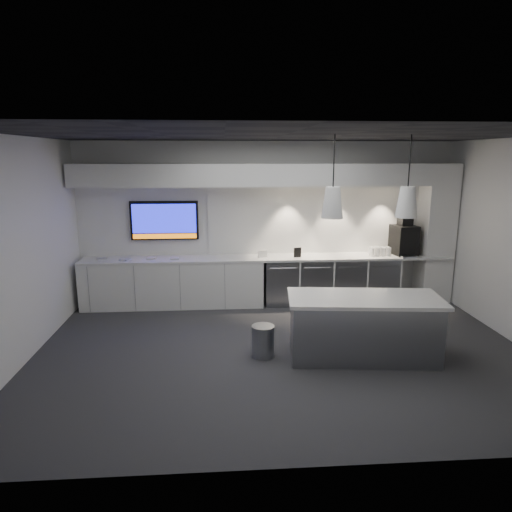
{
  "coord_description": "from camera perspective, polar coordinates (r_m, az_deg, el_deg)",
  "views": [
    {
      "loc": [
        -0.81,
        -6.05,
        2.75
      ],
      "look_at": [
        -0.29,
        1.1,
        1.16
      ],
      "focal_mm": 32.0,
      "sensor_mm": 36.0,
      "label": 1
    }
  ],
  "objects": [
    {
      "name": "pendant_right",
      "position": [
        6.27,
        18.35,
        6.45
      ],
      "size": [
        0.28,
        0.28,
        1.1
      ],
      "color": "white",
      "rests_on": "ceiling"
    },
    {
      "name": "sign_black",
      "position": [
        8.44,
        5.2,
        0.45
      ],
      "size": [
        0.14,
        0.05,
        0.18
      ],
      "primitive_type": "cube",
      "rotation": [
        0.0,
        0.0,
        0.21
      ],
      "color": "black",
      "rests_on": "back_counter"
    },
    {
      "name": "wall_back",
      "position": [
        8.67,
        1.27,
        4.25
      ],
      "size": [
        7.0,
        0.0,
        7.0
      ],
      "primitive_type": "plane",
      "rotation": [
        1.57,
        0.0,
        0.0
      ],
      "color": "white",
      "rests_on": "floor"
    },
    {
      "name": "floor",
      "position": [
        6.69,
        3.25,
        -11.75
      ],
      "size": [
        7.0,
        7.0,
        0.0
      ],
      "primitive_type": "plane",
      "color": "#2F2F31",
      "rests_on": "ground"
    },
    {
      "name": "bin",
      "position": [
        6.43,
        0.88,
        -10.59
      ],
      "size": [
        0.34,
        0.34,
        0.45
      ],
      "primitive_type": "cylinder",
      "rotation": [
        0.0,
        0.0,
        0.07
      ],
      "color": "gray",
      "rests_on": "floor"
    },
    {
      "name": "soffit",
      "position": [
        8.29,
        1.5,
        10.11
      ],
      "size": [
        6.9,
        0.6,
        0.4
      ],
      "primitive_type": "cube",
      "color": "white",
      "rests_on": "wall_back"
    },
    {
      "name": "fridge_unit_a",
      "position": [
        8.61,
        3.1,
        -3.15
      ],
      "size": [
        0.6,
        0.61,
        0.85
      ],
      "primitive_type": "cube",
      "color": "gray",
      "rests_on": "floor"
    },
    {
      "name": "fridge_unit_c",
      "position": [
        8.85,
        11.23,
        -2.94
      ],
      "size": [
        0.6,
        0.61,
        0.85
      ],
      "primitive_type": "cube",
      "color": "gray",
      "rests_on": "floor"
    },
    {
      "name": "backsplash",
      "position": [
        8.84,
        9.07,
        4.58
      ],
      "size": [
        4.6,
        0.03,
        1.3
      ],
      "primitive_type": "cube",
      "color": "white",
      "rests_on": "wall_back"
    },
    {
      "name": "tray_a",
      "position": [
        8.71,
        -18.71,
        -0.32
      ],
      "size": [
        0.2,
        0.2,
        0.02
      ],
      "primitive_type": "cube",
      "rotation": [
        0.0,
        0.0,
        0.35
      ],
      "color": "#BEBEBE",
      "rests_on": "back_counter"
    },
    {
      "name": "pendant_left",
      "position": [
        5.97,
        9.54,
        6.63
      ],
      "size": [
        0.28,
        0.28,
        1.1
      ],
      "color": "white",
      "rests_on": "ceiling"
    },
    {
      "name": "wall_front",
      "position": [
        3.84,
        8.31,
        -6.54
      ],
      "size": [
        7.0,
        0.0,
        7.0
      ],
      "primitive_type": "plane",
      "rotation": [
        -1.57,
        0.0,
        0.0
      ],
      "color": "white",
      "rests_on": "floor"
    },
    {
      "name": "fridge_unit_d",
      "position": [
        9.04,
        15.09,
        -2.82
      ],
      "size": [
        0.6,
        0.61,
        0.85
      ],
      "primitive_type": "cube",
      "color": "gray",
      "rests_on": "floor"
    },
    {
      "name": "back_counter",
      "position": [
        8.47,
        1.45,
        -0.23
      ],
      "size": [
        6.8,
        0.65,
        0.04
      ],
      "primitive_type": "cube",
      "color": "silver",
      "rests_on": "left_base_cabinets"
    },
    {
      "name": "wall_left",
      "position": [
        6.73,
        -27.6,
        0.4
      ],
      "size": [
        0.0,
        7.0,
        7.0
      ],
      "primitive_type": "plane",
      "rotation": [
        1.57,
        0.0,
        1.57
      ],
      "color": "white",
      "rests_on": "floor"
    },
    {
      "name": "sign_white",
      "position": [
        8.37,
        0.83,
        0.25
      ],
      "size": [
        0.18,
        0.07,
        0.14
      ],
      "primitive_type": "cube",
      "rotation": [
        0.0,
        0.0,
        0.31
      ],
      "color": "silver",
      "rests_on": "back_counter"
    },
    {
      "name": "wall_tv",
      "position": [
        8.65,
        -11.37,
        4.37
      ],
      "size": [
        1.25,
        0.07,
        0.72
      ],
      "color": "black",
      "rests_on": "wall_back"
    },
    {
      "name": "column",
      "position": [
        9.28,
        21.54,
        2.67
      ],
      "size": [
        0.55,
        0.55,
        2.6
      ],
      "primitive_type": "cube",
      "color": "white",
      "rests_on": "floor"
    },
    {
      "name": "cup_cluster",
      "position": [
        8.87,
        15.23,
        0.57
      ],
      "size": [
        0.39,
        0.18,
        0.16
      ],
      "primitive_type": null,
      "color": "white",
      "rests_on": "back_counter"
    },
    {
      "name": "ceiling",
      "position": [
        6.11,
        3.61,
        14.87
      ],
      "size": [
        7.0,
        7.0,
        0.0
      ],
      "primitive_type": "plane",
      "rotation": [
        3.14,
        0.0,
        0.0
      ],
      "color": "black",
      "rests_on": "wall_back"
    },
    {
      "name": "left_base_cabinets",
      "position": [
        8.59,
        -10.28,
        -3.34
      ],
      "size": [
        3.3,
        0.63,
        0.86
      ],
      "primitive_type": "cube",
      "color": "white",
      "rests_on": "floor"
    },
    {
      "name": "fridge_unit_b",
      "position": [
        8.71,
        7.22,
        -3.05
      ],
      "size": [
        0.6,
        0.61,
        0.85
      ],
      "primitive_type": "cube",
      "color": "gray",
      "rests_on": "floor"
    },
    {
      "name": "island",
      "position": [
        6.49,
        13.25,
        -8.64
      ],
      "size": [
        2.14,
        1.09,
        0.87
      ],
      "rotation": [
        0.0,
        0.0,
        -0.1
      ],
      "color": "gray",
      "rests_on": "floor"
    },
    {
      "name": "tray_d",
      "position": [
        8.41,
        -10.16,
        -0.28
      ],
      "size": [
        0.19,
        0.19,
        0.02
      ],
      "primitive_type": "cube",
      "rotation": [
        0.0,
        0.0,
        0.19
      ],
      "color": "#BEBEBE",
      "rests_on": "back_counter"
    },
    {
      "name": "coffee_machine",
      "position": [
        9.05,
        18.01,
        2.07
      ],
      "size": [
        0.46,
        0.62,
        0.73
      ],
      "rotation": [
        0.0,
        0.0,
        0.13
      ],
      "color": "black",
      "rests_on": "back_counter"
    },
    {
      "name": "tray_c",
      "position": [
        8.52,
        -12.94,
        -0.24
      ],
      "size": [
        0.17,
        0.17,
        0.02
      ],
      "primitive_type": "cube",
      "rotation": [
        0.0,
        0.0,
        -0.07
      ],
      "color": "#BEBEBE",
      "rests_on": "back_counter"
    },
    {
      "name": "tray_b",
      "position": [
        8.52,
        -16.09,
        -0.42
      ],
      "size": [
        0.2,
        0.2,
        0.02
      ],
      "primitive_type": "cube",
      "rotation": [
        0.0,
        0.0,
        -0.3
      ],
      "color": "#BEBEBE",
      "rests_on": "back_counter"
    }
  ]
}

